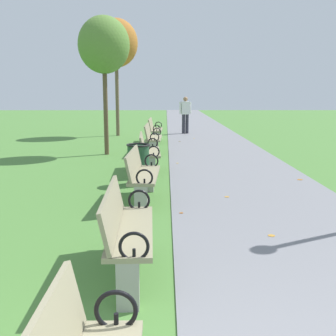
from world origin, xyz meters
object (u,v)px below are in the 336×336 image
at_px(pedestrian_walking, 185,113).
at_px(park_bench_2, 126,229).
at_px(park_bench_4, 148,152).
at_px(park_bench_6, 155,130).
at_px(tree_1, 104,46).
at_px(park_bench_3, 142,174).
at_px(tree_2, 116,44).
at_px(park_bench_5, 152,138).
at_px(trash_bin, 138,164).

bearing_deg(pedestrian_walking, park_bench_2, -95.12).
xyz_separation_m(park_bench_4, park_bench_6, (-0.00, 5.64, 0.00)).
distance_m(park_bench_2, tree_1, 8.87).
xyz_separation_m(park_bench_3, tree_2, (-1.64, 10.80, 3.34)).
bearing_deg(tree_2, park_bench_5, -72.43).
height_order(park_bench_6, pedestrian_walking, pedestrian_walking).
bearing_deg(trash_bin, park_bench_3, -83.80).
bearing_deg(park_bench_5, park_bench_2, -90.00).
bearing_deg(park_bench_3, tree_2, 98.64).
distance_m(park_bench_6, tree_1, 4.18).
height_order(park_bench_5, tree_1, tree_1).
height_order(park_bench_6, tree_1, tree_1).
relative_size(park_bench_5, trash_bin, 1.92).
height_order(park_bench_5, trash_bin, park_bench_5).
xyz_separation_m(park_bench_6, trash_bin, (-0.15, -6.98, -0.06)).
distance_m(park_bench_5, tree_1, 3.04).
distance_m(park_bench_2, park_bench_3, 2.87).
xyz_separation_m(park_bench_4, pedestrian_walking, (1.29, 8.81, 0.44)).
height_order(park_bench_5, tree_2, tree_2).
xyz_separation_m(park_bench_2, park_bench_3, (0.00, 2.87, 0.00)).
relative_size(park_bench_2, tree_1, 0.40).
bearing_deg(tree_2, trash_bin, -81.01).
bearing_deg(park_bench_4, park_bench_3, -90.00).
distance_m(park_bench_3, park_bench_4, 2.70).
relative_size(pedestrian_walking, trash_bin, 1.93).
bearing_deg(pedestrian_walking, trash_bin, -98.04).
height_order(park_bench_2, trash_bin, park_bench_2).
bearing_deg(park_bench_2, pedestrian_walking, 84.88).
bearing_deg(park_bench_6, park_bench_5, -90.00).
relative_size(park_bench_6, tree_2, 0.33).
relative_size(park_bench_2, park_bench_4, 1.00).
relative_size(tree_1, pedestrian_walking, 2.49).
distance_m(pedestrian_walking, trash_bin, 10.27).
bearing_deg(tree_1, tree_2, 92.83).
distance_m(park_bench_2, trash_bin, 4.23).
height_order(park_bench_3, pedestrian_walking, pedestrian_walking).
bearing_deg(tree_1, park_bench_4, -63.48).
xyz_separation_m(park_bench_6, tree_1, (-1.38, -2.88, 2.70)).
bearing_deg(park_bench_6, pedestrian_walking, 67.92).
distance_m(park_bench_4, park_bench_6, 5.64).
height_order(park_bench_2, park_bench_5, same).
xyz_separation_m(tree_1, trash_bin, (1.23, -4.11, -2.77)).
xyz_separation_m(park_bench_5, tree_2, (-1.64, 5.18, 3.34)).
relative_size(tree_1, trash_bin, 4.81).
distance_m(park_bench_2, park_bench_4, 5.58).
height_order(park_bench_3, park_bench_4, same).
bearing_deg(park_bench_6, tree_1, -115.59).
height_order(tree_2, trash_bin, tree_2).
bearing_deg(trash_bin, tree_2, 98.99).
xyz_separation_m(park_bench_3, park_bench_4, (0.00, 2.70, 0.00)).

